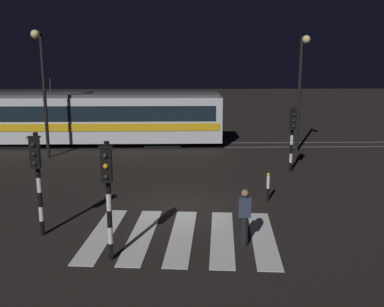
{
  "coord_description": "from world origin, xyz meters",
  "views": [
    {
      "loc": [
        0.0,
        -16.06,
        5.51
      ],
      "look_at": [
        0.46,
        2.86,
        1.4
      ],
      "focal_mm": 42.5,
      "sensor_mm": 36.0,
      "label": 1
    }
  ],
  "objects": [
    {
      "name": "rail_near",
      "position": [
        0.0,
        10.99,
        0.01
      ],
      "size": [
        80.0,
        0.12,
        0.03
      ],
      "primitive_type": "cube",
      "color": "#59595E",
      "rests_on": "ground"
    },
    {
      "name": "street_lamp_trackside_left",
      "position": [
        -7.3,
        8.24,
        4.32
      ],
      "size": [
        0.44,
        1.21,
        6.75
      ],
      "color": "black",
      "rests_on": "ground"
    },
    {
      "name": "crosswalk_zebra",
      "position": [
        0.0,
        -2.83,
        0.01
      ],
      "size": [
        6.09,
        4.92,
        0.02
      ],
      "color": "silver",
      "rests_on": "ground"
    },
    {
      "name": "street_lamp_trackside_right",
      "position": [
        6.73,
        9.47,
        4.21
      ],
      "size": [
        0.44,
        1.21,
        6.55
      ],
      "color": "black",
      "rests_on": "ground"
    },
    {
      "name": "pedestrian_waiting_at_kerb",
      "position": [
        1.84,
        -3.52,
        0.88
      ],
      "size": [
        0.36,
        0.24,
        1.71
      ],
      "color": "black",
      "rests_on": "ground"
    },
    {
      "name": "traffic_light_corner_far_right",
      "position": [
        5.26,
        4.98,
        2.06
      ],
      "size": [
        0.36,
        0.42,
        3.13
      ],
      "color": "black",
      "rests_on": "ground"
    },
    {
      "name": "traffic_light_corner_near_left",
      "position": [
        -4.35,
        -2.69,
        2.14
      ],
      "size": [
        0.36,
        0.42,
        3.25
      ],
      "color": "black",
      "rests_on": "ground"
    },
    {
      "name": "tram",
      "position": [
        -5.49,
        11.7,
        1.75
      ],
      "size": [
        16.04,
        2.58,
        4.15
      ],
      "color": "silver",
      "rests_on": "ground"
    },
    {
      "name": "traffic_light_kerb_mid_left",
      "position": [
        -1.95,
        -4.5,
        2.19
      ],
      "size": [
        0.36,
        0.42,
        3.31
      ],
      "color": "black",
      "rests_on": "ground"
    },
    {
      "name": "ground_plane",
      "position": [
        0.0,
        0.0,
        0.0
      ],
      "size": [
        120.0,
        120.0,
        0.0
      ],
      "primitive_type": "plane",
      "color": "black"
    },
    {
      "name": "rail_far",
      "position": [
        0.0,
        12.43,
        0.01
      ],
      "size": [
        80.0,
        0.12,
        0.03
      ],
      "primitive_type": "cube",
      "color": "#59595E",
      "rests_on": "ground"
    },
    {
      "name": "bollard_island_edge",
      "position": [
        3.33,
        0.63,
        0.56
      ],
      "size": [
        0.12,
        0.12,
        1.11
      ],
      "color": "black",
      "rests_on": "ground"
    }
  ]
}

